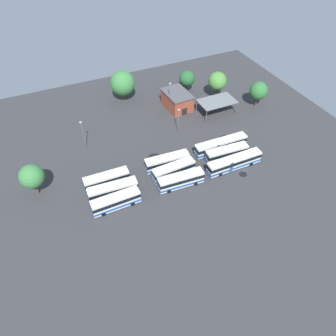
# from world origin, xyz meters

# --- Properties ---
(ground_plane) EXTENTS (107.34, 107.34, 0.00)m
(ground_plane) POSITION_xyz_m (0.00, 0.00, 0.00)
(ground_plane) COLOR #333335
(bus_row0_slot0) EXTENTS (10.73, 2.72, 3.45)m
(bus_row0_slot0) POSITION_xyz_m (-15.25, -3.47, 1.83)
(bus_row0_slot0) COLOR silver
(bus_row0_slot0) RESTS_ON ground_plane
(bus_row0_slot1) EXTENTS (11.16, 3.18, 3.45)m
(bus_row0_slot1) POSITION_xyz_m (-14.83, -0.07, 1.83)
(bus_row0_slot1) COLOR silver
(bus_row0_slot1) RESTS_ON ground_plane
(bus_row0_slot2) EXTENTS (10.44, 2.72, 3.45)m
(bus_row0_slot2) POSITION_xyz_m (-15.17, 3.58, 1.83)
(bus_row0_slot2) COLOR silver
(bus_row0_slot2) RESTS_ON ground_plane
(bus_row1_slot0) EXTENTS (10.88, 3.15, 3.45)m
(bus_row1_slot0) POSITION_xyz_m (0.18, -3.57, 1.83)
(bus_row1_slot0) COLOR silver
(bus_row1_slot0) RESTS_ON ground_plane
(bus_row1_slot1) EXTENTS (10.62, 3.03, 3.45)m
(bus_row1_slot1) POSITION_xyz_m (0.10, 0.07, 1.83)
(bus_row1_slot1) COLOR silver
(bus_row1_slot1) RESTS_ON ground_plane
(bus_row1_slot2) EXTENTS (11.07, 3.15, 3.45)m
(bus_row1_slot2) POSITION_xyz_m (-0.05, 3.44, 1.83)
(bus_row1_slot2) COLOR silver
(bus_row1_slot2) RESTS_ON ground_plane
(bus_row2_slot0) EXTENTS (14.24, 2.59, 3.45)m
(bus_row2_slot0) POSITION_xyz_m (14.55, -3.57, 1.83)
(bus_row2_slot0) COLOR silver
(bus_row2_slot0) RESTS_ON ground_plane
(bus_row2_slot1) EXTENTS (11.15, 3.19, 3.45)m
(bus_row2_slot1) POSITION_xyz_m (14.76, 0.09, 1.83)
(bus_row2_slot1) COLOR silver
(bus_row2_slot1) RESTS_ON ground_plane
(bus_row2_slot2) EXTENTS (14.27, 2.79, 3.45)m
(bus_row2_slot2) POSITION_xyz_m (15.02, 3.37, 1.83)
(bus_row2_slot2) COLOR silver
(bus_row2_slot2) RESTS_ON ground_plane
(depot_building) EXTENTS (7.27, 10.01, 5.02)m
(depot_building) POSITION_xyz_m (13.58, 26.29, 2.53)
(depot_building) COLOR #99422D
(depot_building) RESTS_ON ground_plane
(maintenance_shelter) EXTENTS (10.75, 6.64, 4.03)m
(maintenance_shelter) POSITION_xyz_m (22.98, 18.90, 3.84)
(maintenance_shelter) COLOR slate
(maintenance_shelter) RESTS_ON ground_plane
(lamp_post_near_entrance) EXTENTS (0.56, 0.28, 7.57)m
(lamp_post_near_entrance) POSITION_xyz_m (8.43, 14.72, 4.20)
(lamp_post_near_entrance) COLOR slate
(lamp_post_near_entrance) RESTS_ON ground_plane
(lamp_post_by_building) EXTENTS (0.56, 0.28, 7.99)m
(lamp_post_by_building) POSITION_xyz_m (-16.35, 19.32, 4.41)
(lamp_post_by_building) COLOR slate
(lamp_post_by_building) RESTS_ON ground_plane
(lamp_post_mid_lot) EXTENTS (0.56, 0.28, 9.14)m
(lamp_post_mid_lot) POSITION_xyz_m (10.88, 25.55, 4.99)
(lamp_post_mid_lot) COLOR slate
(lamp_post_mid_lot) RESTS_ON ground_plane
(tree_east_edge) EXTENTS (7.52, 7.52, 9.55)m
(tree_east_edge) POSITION_xyz_m (0.33, 37.08, 5.79)
(tree_east_edge) COLOR brown
(tree_east_edge) RESTS_ON ground_plane
(tree_northwest) EXTENTS (5.40, 5.40, 7.95)m
(tree_northwest) POSITION_xyz_m (35.96, 16.98, 5.24)
(tree_northwest) COLOR brown
(tree_northwest) RESTS_ON ground_plane
(tree_west_edge) EXTENTS (5.64, 5.64, 8.65)m
(tree_west_edge) POSITION_xyz_m (27.21, 26.17, 5.82)
(tree_west_edge) COLOR brown
(tree_west_edge) RESTS_ON ground_plane
(tree_north_edge) EXTENTS (5.38, 5.38, 8.27)m
(tree_north_edge) POSITION_xyz_m (-30.16, 7.50, 5.56)
(tree_north_edge) COLOR brown
(tree_north_edge) RESTS_ON ground_plane
(tree_south_edge) EXTENTS (4.98, 4.98, 7.23)m
(tree_south_edge) POSITION_xyz_m (20.40, 33.26, 4.73)
(tree_south_edge) COLOR brown
(tree_south_edge) RESTS_ON ground_plane
(puddle_between_rows) EXTENTS (4.01, 4.01, 0.01)m
(puddle_between_rows) POSITION_xyz_m (-1.62, 7.50, 0.00)
(puddle_between_rows) COLOR black
(puddle_between_rows) RESTS_ON ground_plane
(puddle_centre_drain) EXTENTS (4.04, 4.04, 0.01)m
(puddle_centre_drain) POSITION_xyz_m (18.89, 6.51, 0.00)
(puddle_centre_drain) COLOR black
(puddle_centre_drain) RESTS_ON ground_plane
(puddle_back_corner) EXTENTS (1.88, 1.88, 0.01)m
(puddle_back_corner) POSITION_xyz_m (17.46, 6.59, 0.00)
(puddle_back_corner) COLOR black
(puddle_back_corner) RESTS_ON ground_plane
(puddle_near_shelter) EXTENTS (1.95, 1.95, 0.01)m
(puddle_near_shelter) POSITION_xyz_m (15.47, -6.54, 0.00)
(puddle_near_shelter) COLOR black
(puddle_near_shelter) RESTS_ON ground_plane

